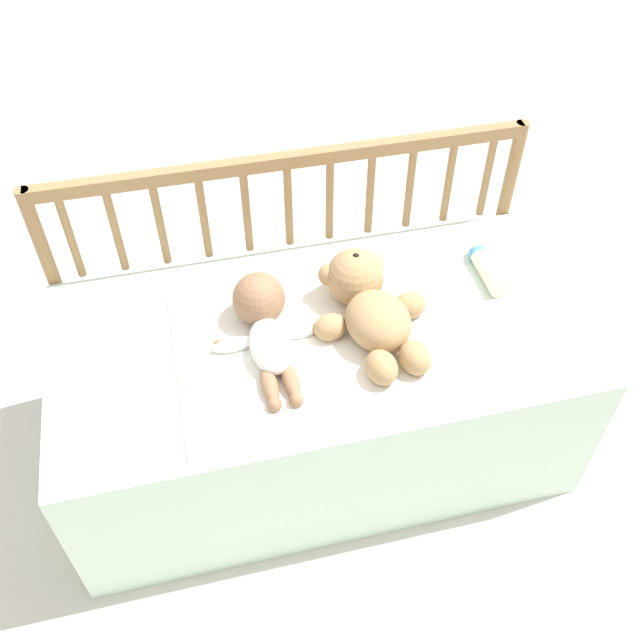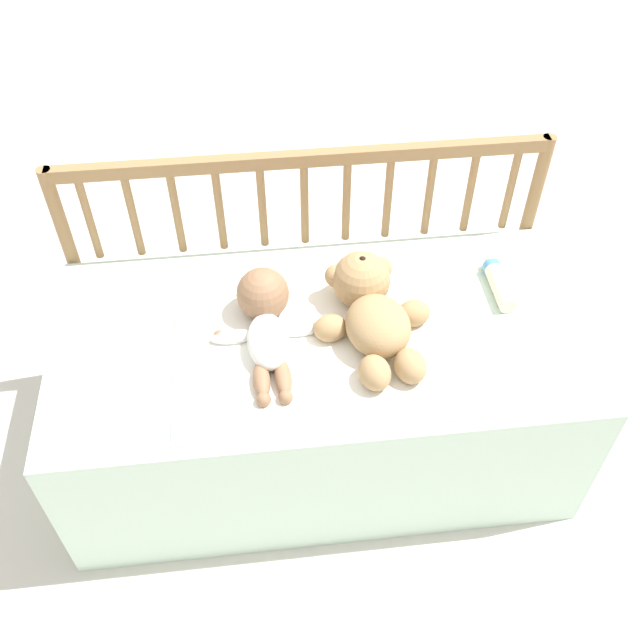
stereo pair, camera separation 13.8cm
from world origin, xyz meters
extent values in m
plane|color=silver|center=(0.00, 0.00, 0.00)|extent=(12.00, 12.00, 0.00)
cube|color=silver|center=(0.00, 0.00, 0.23)|extent=(1.31, 0.65, 0.47)
cylinder|color=#997047|center=(-0.64, 0.35, 0.38)|extent=(0.04, 0.04, 0.76)
cylinder|color=#997047|center=(0.64, 0.35, 0.38)|extent=(0.04, 0.04, 0.76)
cube|color=#997047|center=(0.00, 0.35, 0.74)|extent=(1.27, 0.03, 0.04)
cylinder|color=#997047|center=(-0.56, 0.35, 0.59)|extent=(0.02, 0.02, 0.25)
cylinder|color=#997047|center=(-0.45, 0.35, 0.59)|extent=(0.02, 0.02, 0.25)
cylinder|color=#997047|center=(-0.34, 0.35, 0.59)|extent=(0.02, 0.02, 0.25)
cylinder|color=#997047|center=(-0.22, 0.35, 0.59)|extent=(0.02, 0.02, 0.25)
cylinder|color=#997047|center=(-0.11, 0.35, 0.59)|extent=(0.02, 0.02, 0.25)
cylinder|color=#997047|center=(0.00, 0.35, 0.59)|extent=(0.02, 0.02, 0.25)
cylinder|color=#997047|center=(0.11, 0.35, 0.59)|extent=(0.02, 0.02, 0.25)
cylinder|color=#997047|center=(0.22, 0.35, 0.59)|extent=(0.02, 0.02, 0.25)
cylinder|color=#997047|center=(0.34, 0.35, 0.59)|extent=(0.02, 0.02, 0.25)
cylinder|color=#997047|center=(0.45, 0.35, 0.59)|extent=(0.02, 0.02, 0.25)
cylinder|color=#997047|center=(0.56, 0.35, 0.59)|extent=(0.02, 0.02, 0.25)
cube|color=white|center=(0.02, -0.05, 0.47)|extent=(0.74, 0.50, 0.01)
ellipsoid|color=tan|center=(0.13, -0.05, 0.53)|extent=(0.17, 0.20, 0.12)
sphere|color=tan|center=(0.12, 0.10, 0.54)|extent=(0.15, 0.15, 0.15)
sphere|color=tan|center=(0.12, 0.10, 0.58)|extent=(0.06, 0.06, 0.06)
sphere|color=black|center=(0.12, 0.10, 0.61)|extent=(0.02, 0.02, 0.02)
sphere|color=tan|center=(0.06, 0.12, 0.55)|extent=(0.06, 0.06, 0.06)
sphere|color=tan|center=(0.17, 0.13, 0.55)|extent=(0.06, 0.06, 0.06)
ellipsoid|color=tan|center=(0.02, -0.02, 0.50)|extent=(0.09, 0.08, 0.07)
ellipsoid|color=tan|center=(0.23, 0.01, 0.50)|extent=(0.09, 0.08, 0.07)
ellipsoid|color=tan|center=(0.11, -0.17, 0.51)|extent=(0.08, 0.10, 0.07)
ellipsoid|color=tan|center=(0.19, -0.16, 0.51)|extent=(0.08, 0.10, 0.07)
ellipsoid|color=white|center=(-0.13, -0.05, 0.51)|extent=(0.10, 0.17, 0.07)
sphere|color=#936B4C|center=(-0.13, 0.08, 0.53)|extent=(0.13, 0.13, 0.13)
ellipsoid|color=white|center=(-0.21, -0.01, 0.49)|extent=(0.11, 0.04, 0.04)
ellipsoid|color=white|center=(-0.05, 0.00, 0.49)|extent=(0.11, 0.04, 0.04)
sphere|color=#936B4C|center=(-0.24, 0.00, 0.49)|extent=(0.03, 0.03, 0.03)
sphere|color=#936B4C|center=(-0.01, 0.00, 0.49)|extent=(0.03, 0.03, 0.03)
ellipsoid|color=#936B4C|center=(-0.15, -0.15, 0.49)|extent=(0.04, 0.11, 0.04)
ellipsoid|color=#936B4C|center=(-0.10, -0.15, 0.49)|extent=(0.04, 0.11, 0.04)
sphere|color=#936B4C|center=(-0.15, -0.20, 0.49)|extent=(0.03, 0.03, 0.03)
sphere|color=#936B4C|center=(-0.10, -0.20, 0.49)|extent=(0.03, 0.03, 0.03)
cylinder|color=#F4E5CC|center=(0.48, 0.09, 0.49)|extent=(0.04, 0.15, 0.04)
cylinder|color=#4C99D8|center=(0.48, 0.16, 0.49)|extent=(0.05, 0.02, 0.05)
sphere|color=#EAC67F|center=(0.48, 0.18, 0.49)|extent=(0.03, 0.03, 0.03)
camera|label=1|loc=(-0.27, -1.14, 1.76)|focal=40.00mm
camera|label=2|loc=(-0.13, -1.17, 1.76)|focal=40.00mm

